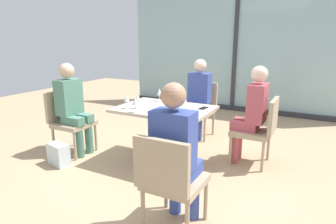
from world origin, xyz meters
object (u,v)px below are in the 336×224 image
object	(u,v)px
wine_glass_2	(159,92)
person_far_right	(252,111)
wine_glass_3	(127,98)
person_front_right	(176,150)
chair_far_right	(259,127)
dining_table_main	(164,123)
chair_near_window	(200,106)
wine_glass_4	(138,98)
wine_glass_5	(135,101)
cell_phone_on_table	(203,108)
chair_front_right	(170,178)
wine_glass_0	(173,92)
coffee_cup	(168,107)
handbag_0	(59,154)
person_side_end	(73,105)
wine_glass_1	(184,99)
person_near_window	(198,95)
chair_side_end	(68,118)

from	to	relation	value
wine_glass_2	person_far_right	bearing A→B (deg)	9.42
person_far_right	wine_glass_3	xyz separation A→B (m)	(-1.37, -0.74, 0.16)
person_front_right	wine_glass_2	distance (m)	1.71
chair_far_right	wine_glass_2	world-z (taller)	wine_glass_2
wine_glass_2	dining_table_main	bearing A→B (deg)	-50.81
chair_near_window	wine_glass_4	bearing A→B (deg)	-100.87
chair_near_window	wine_glass_3	world-z (taller)	wine_glass_3
wine_glass_5	cell_phone_on_table	xyz separation A→B (m)	(0.64, 0.56, -0.13)
chair_front_right	wine_glass_0	world-z (taller)	wine_glass_0
chair_near_window	coffee_cup	world-z (taller)	chair_near_window
handbag_0	person_side_end	bearing A→B (deg)	116.05
person_side_end	wine_glass_1	distance (m)	1.55
dining_table_main	handbag_0	xyz separation A→B (m)	(-1.15, -0.72, -0.39)
chair_front_right	handbag_0	bearing A→B (deg)	164.87
chair_far_right	wine_glass_3	xyz separation A→B (m)	(-1.48, -0.74, 0.37)
person_side_end	wine_glass_4	distance (m)	1.00
person_front_right	wine_glass_2	size ratio (longest dim) A/B	6.81
person_near_window	cell_phone_on_table	xyz separation A→B (m)	(0.45, -0.93, 0.03)
chair_side_end	handbag_0	world-z (taller)	chair_side_end
chair_far_right	person_front_right	bearing A→B (deg)	-102.76
chair_near_window	wine_glass_4	world-z (taller)	wine_glass_4
wine_glass_3	wine_glass_5	bearing A→B (deg)	-27.99
chair_far_right	cell_phone_on_table	xyz separation A→B (m)	(-0.64, -0.29, 0.24)
chair_near_window	wine_glass_0	bearing A→B (deg)	-93.59
person_front_right	wine_glass_4	world-z (taller)	person_front_right
person_near_window	person_far_right	bearing A→B (deg)	-32.94
coffee_cup	chair_near_window	bearing A→B (deg)	95.15
dining_table_main	person_side_end	world-z (taller)	person_side_end
chair_far_right	wine_glass_2	size ratio (longest dim) A/B	4.70
cell_phone_on_table	person_side_end	bearing A→B (deg)	-156.79
person_side_end	wine_glass_4	size ratio (longest dim) A/B	6.81
cell_phone_on_table	handbag_0	size ratio (longest dim) A/B	0.48
chair_front_right	wine_glass_4	distance (m)	1.49
wine_glass_1	coffee_cup	size ratio (longest dim) A/B	2.06
wine_glass_2	handbag_0	size ratio (longest dim) A/B	0.62
wine_glass_0	wine_glass_2	world-z (taller)	same
handbag_0	wine_glass_4	bearing A→B (deg)	43.60
person_far_right	chair_front_right	bearing A→B (deg)	-98.44
dining_table_main	wine_glass_1	world-z (taller)	wine_glass_1
chair_side_end	person_side_end	xyz separation A→B (m)	(0.11, 0.00, 0.20)
handbag_0	chair_side_end	bearing A→B (deg)	129.59
person_near_window	wine_glass_3	world-z (taller)	person_near_window
chair_side_end	chair_far_right	world-z (taller)	same
chair_side_end	wine_glass_5	size ratio (longest dim) A/B	4.70
chair_side_end	person_far_right	xyz separation A→B (m)	(2.34, 0.81, 0.20)
dining_table_main	wine_glass_0	size ratio (longest dim) A/B	6.31
person_side_end	person_far_right	xyz separation A→B (m)	(2.23, 0.81, 0.00)
chair_far_right	coffee_cup	distance (m)	1.18
wine_glass_3	wine_glass_4	distance (m)	0.14
chair_side_end	chair_front_right	size ratio (longest dim) A/B	1.00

